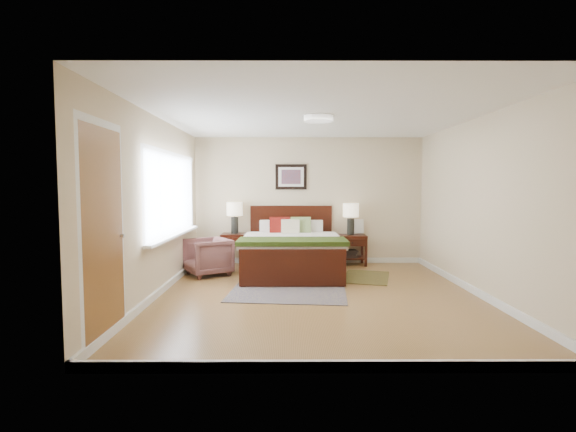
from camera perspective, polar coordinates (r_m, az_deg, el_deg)
The scene contains 18 objects.
floor at distance 6.02m, azimuth 4.08°, elevation -10.66°, with size 5.00×5.00×0.00m, color olive.
back_wall at distance 8.32m, azimuth 2.83°, elevation 2.12°, with size 4.50×0.04×2.50m, color #C9B191.
front_wall at distance 3.35m, azimuth 7.39°, elevation -0.70°, with size 4.50×0.04×2.50m, color #C9B191.
left_wall at distance 6.09m, azimuth -17.50°, elevation 1.25°, with size 0.04×5.00×2.50m, color #C9B191.
right_wall at distance 6.41m, azimuth 24.64°, elevation 1.20°, with size 0.04×5.00×2.50m, color #C9B191.
ceiling at distance 5.90m, azimuth 4.20°, elevation 13.52°, with size 4.50×5.00×0.02m, color white.
window at distance 6.74m, azimuth -15.32°, elevation 2.62°, with size 0.11×2.72×1.32m.
door at distance 4.46m, azimuth -23.89°, elevation -2.15°, with size 0.06×1.00×2.18m.
ceil_fixture at distance 5.90m, azimuth 4.20°, elevation 13.19°, with size 0.44×0.44×0.08m.
bed at distance 7.34m, azimuth 0.50°, elevation -3.83°, with size 1.74×2.10×1.13m.
wall_art at distance 8.28m, azimuth 0.42°, elevation 5.37°, with size 0.62×0.05×0.50m.
nightstand_left at distance 8.18m, azimuth -7.30°, elevation -3.29°, with size 0.51×0.46×0.61m.
nightstand_right at distance 8.24m, azimuth 8.55°, elevation -4.14°, with size 0.59×0.44×0.59m.
lamp_left at distance 8.15m, azimuth -7.31°, elevation 0.52°, with size 0.31×0.31×0.61m.
lamp_right at distance 8.19m, azimuth 8.58°, elevation 0.34°, with size 0.31×0.31×0.61m.
armchair at distance 7.35m, azimuth -10.92°, elevation -5.49°, with size 0.68×0.70×0.64m, color brown.
rug_persian at distance 6.64m, azimuth 0.42°, elevation -9.20°, with size 1.66×2.34×0.01m, color #0D0D42.
rug_navy at distance 7.21m, azimuth 10.63°, elevation -8.22°, with size 0.73×1.09×0.01m, color black.
Camera 1 is at (-0.44, -5.81, 1.52)m, focal length 26.00 mm.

